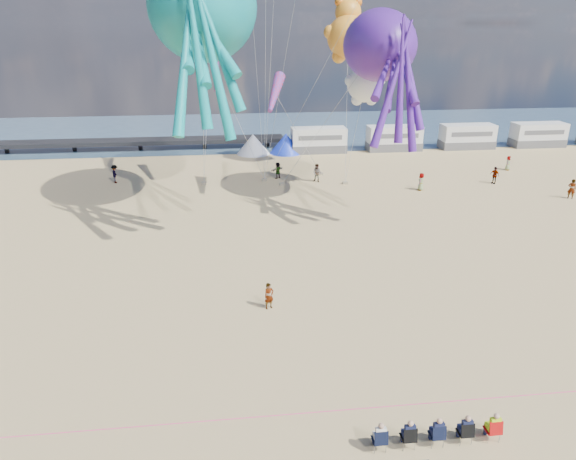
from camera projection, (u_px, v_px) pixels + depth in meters
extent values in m
plane|color=tan|center=(334.00, 340.00, 25.71)|extent=(120.00, 120.00, 0.00)
plane|color=#375169|center=(262.00, 130.00, 76.37)|extent=(120.00, 120.00, 0.00)
cube|color=black|center=(40.00, 144.00, 62.93)|extent=(60.00, 3.00, 0.50)
cube|color=silver|center=(319.00, 140.00, 62.63)|extent=(6.60, 2.50, 3.00)
cube|color=silver|center=(394.00, 138.00, 63.62)|extent=(6.60, 2.50, 3.00)
cube|color=silver|center=(467.00, 136.00, 64.62)|extent=(6.60, 2.50, 3.00)
cube|color=silver|center=(538.00, 135.00, 65.62)|extent=(6.60, 2.50, 3.00)
cone|color=white|center=(253.00, 144.00, 61.90)|extent=(4.00, 4.00, 2.40)
cone|color=#1933CC|center=(286.00, 143.00, 62.32)|extent=(4.00, 4.00, 2.40)
cylinder|color=#F2338C|center=(358.00, 409.00, 21.09)|extent=(34.00, 0.03, 0.03)
imported|color=tan|center=(269.00, 296.00, 28.31)|extent=(0.66, 0.56, 1.54)
imported|color=#7F6659|center=(421.00, 182.00, 48.46)|extent=(0.70, 0.72, 1.67)
imported|color=#7F6659|center=(317.00, 173.00, 50.98)|extent=(1.06, 0.93, 1.82)
imported|color=#7F6659|center=(115.00, 174.00, 50.70)|extent=(0.78, 0.95, 1.81)
imported|color=#7F6659|center=(495.00, 175.00, 50.50)|extent=(1.08, 1.27, 1.70)
imported|color=#7F6659|center=(278.00, 170.00, 52.23)|extent=(1.03, 0.90, 1.66)
imported|color=#7F6659|center=(572.00, 189.00, 46.13)|extent=(1.71, 1.37, 1.82)
imported|color=#7F6659|center=(508.00, 163.00, 55.17)|extent=(0.65, 0.66, 1.54)
cube|color=gray|center=(204.00, 183.00, 50.54)|extent=(0.50, 0.35, 0.22)
cube|color=gray|center=(282.00, 184.00, 50.24)|extent=(0.50, 0.35, 0.22)
cube|color=gray|center=(345.00, 183.00, 50.60)|extent=(0.50, 0.35, 0.22)
cube|color=gray|center=(321.00, 174.00, 53.57)|extent=(0.50, 0.35, 0.22)
cube|color=gray|center=(265.00, 180.00, 51.60)|extent=(0.50, 0.35, 0.22)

